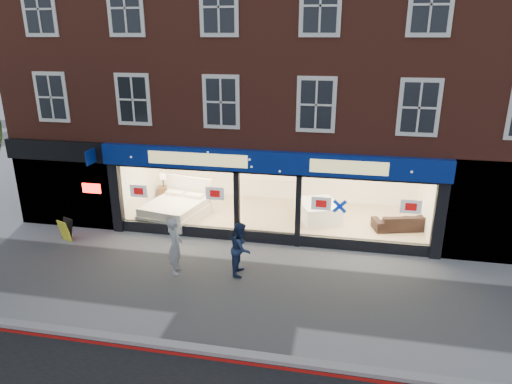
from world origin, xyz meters
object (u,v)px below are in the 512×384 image
(mattress_stack, at_px, (318,211))
(pedestrian_grey, at_px, (175,246))
(sofa, at_px, (401,222))
(pedestrian_blue, at_px, (241,248))
(a_board, at_px, (66,230))
(display_bed, at_px, (176,209))

(mattress_stack, relative_size, pedestrian_grey, 1.21)
(sofa, bearing_deg, pedestrian_blue, 23.67)
(mattress_stack, distance_m, a_board, 9.17)
(a_board, bearing_deg, display_bed, 61.28)
(mattress_stack, relative_size, a_board, 2.70)
(sofa, distance_m, pedestrian_blue, 6.49)
(pedestrian_blue, bearing_deg, sofa, -53.05)
(sofa, xyz_separation_m, pedestrian_grey, (-6.92, -4.46, 0.49))
(mattress_stack, bearing_deg, display_bed, -169.86)
(display_bed, bearing_deg, pedestrian_grey, -58.21)
(mattress_stack, distance_m, pedestrian_blue, 4.92)
(mattress_stack, relative_size, sofa, 1.07)
(display_bed, xyz_separation_m, sofa, (8.38, 0.61, -0.09))
(sofa, bearing_deg, display_bed, -11.71)
(display_bed, bearing_deg, sofa, 15.23)
(display_bed, height_order, pedestrian_blue, pedestrian_blue)
(display_bed, xyz_separation_m, pedestrian_blue, (3.38, -3.52, 0.34))
(sofa, relative_size, pedestrian_grey, 1.13)
(mattress_stack, relative_size, pedestrian_blue, 1.30)
(display_bed, relative_size, sofa, 1.39)
(mattress_stack, height_order, pedestrian_blue, pedestrian_blue)
(pedestrian_blue, bearing_deg, mattress_stack, -26.62)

